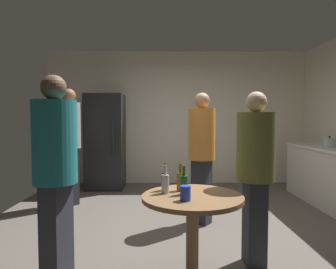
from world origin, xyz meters
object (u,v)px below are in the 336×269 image
at_px(kettle, 330,143).
at_px(foreground_table, 192,208).
at_px(person_in_olive_shirt, 255,165).
at_px(person_in_gray_shirt, 69,137).
at_px(beer_bottle_brown, 165,180).
at_px(beer_bottle_green, 184,184).
at_px(beer_bottle_amber, 180,181).
at_px(beer_bottle_clear, 165,183).
at_px(plastic_cup_blue, 185,193).
at_px(person_in_orange_shirt, 202,148).
at_px(refrigerator, 105,141).
at_px(person_in_teal_shirt, 55,164).

relative_size(kettle, foreground_table, 0.30).
height_order(person_in_olive_shirt, person_in_gray_shirt, person_in_gray_shirt).
distance_m(beer_bottle_brown, beer_bottle_green, 0.21).
bearing_deg(beer_bottle_amber, beer_bottle_brown, 171.90).
height_order(beer_bottle_clear, person_in_olive_shirt, person_in_olive_shirt).
bearing_deg(kettle, beer_bottle_clear, -139.98).
relative_size(plastic_cup_blue, person_in_orange_shirt, 0.07).
distance_m(refrigerator, kettle, 3.86).
distance_m(beer_bottle_brown, beer_bottle_clear, 0.10).
distance_m(kettle, beer_bottle_amber, 3.15).
bearing_deg(beer_bottle_green, beer_bottle_amber, 98.78).
distance_m(person_in_teal_shirt, person_in_gray_shirt, 2.32).
bearing_deg(beer_bottle_clear, person_in_teal_shirt, -178.21).
height_order(beer_bottle_amber, person_in_teal_shirt, person_in_teal_shirt).
height_order(beer_bottle_brown, beer_bottle_clear, same).
xyz_separation_m(beer_bottle_brown, person_in_gray_shirt, (-1.46, 2.11, 0.24)).
bearing_deg(beer_bottle_green, foreground_table, -22.28).
relative_size(kettle, plastic_cup_blue, 2.22).
distance_m(person_in_teal_shirt, person_in_orange_shirt, 1.94).
relative_size(beer_bottle_green, beer_bottle_clear, 1.00).
bearing_deg(person_in_gray_shirt, kettle, 47.02).
distance_m(beer_bottle_green, person_in_olive_shirt, 0.75).
distance_m(foreground_table, beer_bottle_amber, 0.26).
distance_m(beer_bottle_amber, person_in_teal_shirt, 1.02).
relative_size(kettle, person_in_orange_shirt, 0.15).
bearing_deg(person_in_teal_shirt, beer_bottle_clear, 20.14).
xyz_separation_m(beer_bottle_green, person_in_orange_shirt, (0.32, 1.41, 0.15)).
bearing_deg(plastic_cup_blue, person_in_orange_shirt, 78.45).
bearing_deg(person_in_orange_shirt, person_in_olive_shirt, 54.48).
bearing_deg(kettle, plastic_cup_blue, -135.48).
distance_m(beer_bottle_green, person_in_orange_shirt, 1.46).
relative_size(foreground_table, beer_bottle_brown, 3.48).
distance_m(refrigerator, beer_bottle_green, 3.63).
bearing_deg(person_in_gray_shirt, beer_bottle_brown, -7.02).
relative_size(beer_bottle_amber, person_in_olive_shirt, 0.15).
distance_m(person_in_olive_shirt, person_in_gray_shirt, 2.99).
bearing_deg(refrigerator, kettle, -18.77).
relative_size(foreground_table, person_in_orange_shirt, 0.48).
distance_m(foreground_table, beer_bottle_green, 0.20).
distance_m(beer_bottle_green, plastic_cup_blue, 0.18).
bearing_deg(plastic_cup_blue, beer_bottle_brown, 114.22).
xyz_separation_m(refrigerator, person_in_teal_shirt, (0.26, -3.39, 0.08)).
height_order(foreground_table, plastic_cup_blue, plastic_cup_blue).
bearing_deg(beer_bottle_brown, person_in_orange_shirt, 69.68).
bearing_deg(refrigerator, beer_bottle_amber, -69.08).
bearing_deg(person_in_orange_shirt, kettle, 147.05).
height_order(refrigerator, beer_bottle_green, refrigerator).
bearing_deg(plastic_cup_blue, kettle, 44.52).
bearing_deg(kettle, person_in_teal_shirt, -147.68).
bearing_deg(refrigerator, person_in_gray_shirt, -106.10).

